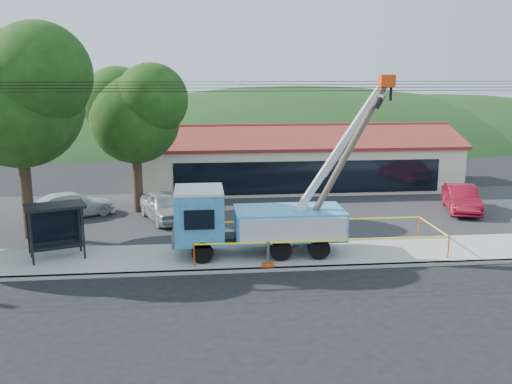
{
  "coord_description": "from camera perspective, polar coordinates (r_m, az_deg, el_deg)",
  "views": [
    {
      "loc": [
        -3.33,
        -21.06,
        8.55
      ],
      "look_at": [
        -0.68,
        5.0,
        2.88
      ],
      "focal_mm": 40.0,
      "sensor_mm": 36.0,
      "label": 1
    }
  ],
  "objects": [
    {
      "name": "bus_shelter",
      "position": [
        27.23,
        -19.46,
        -2.5
      ],
      "size": [
        2.95,
        2.34,
        2.48
      ],
      "rotation": [
        0.0,
        0.0,
        0.34
      ],
      "color": "black",
      "rests_on": "ground"
    },
    {
      "name": "curb",
      "position": [
        24.89,
        2.25,
        -7.72
      ],
      "size": [
        60.0,
        0.25,
        0.15
      ],
      "primitive_type": "cube",
      "color": "#AAA59F",
      "rests_on": "ground"
    },
    {
      "name": "hill_east",
      "position": [
        83.48,
        17.85,
        5.74
      ],
      "size": [
        72.8,
        52.0,
        26.0
      ],
      "primitive_type": "ellipsoid",
      "color": "#1B3C15",
      "rests_on": "ground"
    },
    {
      "name": "caution_tape",
      "position": [
        27.1,
        6.03,
        -4.2
      ],
      "size": [
        11.52,
        3.6,
        1.04
      ],
      "color": "#F8440D",
      "rests_on": "ground"
    },
    {
      "name": "car_red",
      "position": [
        36.79,
        19.75,
        -1.97
      ],
      "size": [
        2.85,
        5.04,
        1.57
      ],
      "primitive_type": "imported",
      "rotation": [
        0.0,
        0.0,
        -0.26
      ],
      "color": "maroon",
      "rests_on": "ground"
    },
    {
      "name": "ground",
      "position": [
        22.97,
        2.99,
        -9.66
      ],
      "size": [
        120.0,
        120.0,
        0.0
      ],
      "primitive_type": "plane",
      "color": "black",
      "rests_on": "ground"
    },
    {
      "name": "tree_west_near",
      "position": [
        30.34,
        -22.72,
        9.34
      ],
      "size": [
        7.56,
        6.72,
        10.8
      ],
      "color": "#332316",
      "rests_on": "ground"
    },
    {
      "name": "parking_lot",
      "position": [
        34.3,
        -0.05,
        -2.15
      ],
      "size": [
        60.0,
        12.0,
        0.1
      ],
      "primitive_type": "cube",
      "color": "#28282B",
      "rests_on": "ground"
    },
    {
      "name": "utility_truck",
      "position": [
        26.23,
        -0.25,
        -2.71
      ],
      "size": [
        9.96,
        4.19,
        8.15
      ],
      "color": "black",
      "rests_on": "ground"
    },
    {
      "name": "strip_mall",
      "position": [
        42.22,
        4.27,
        3.08
      ],
      "size": [
        22.5,
        8.53,
        4.67
      ],
      "color": "beige",
      "rests_on": "ground"
    },
    {
      "name": "sidewalk",
      "position": [
        26.66,
        1.68,
        -6.33
      ],
      "size": [
        60.0,
        4.0,
        0.15
      ],
      "primitive_type": "cube",
      "color": "#AAA59F",
      "rests_on": "ground"
    },
    {
      "name": "hill_west",
      "position": [
        77.42,
        -14.5,
        5.47
      ],
      "size": [
        78.4,
        56.0,
        28.0
      ],
      "primitive_type": "ellipsoid",
      "color": "#1B3C15",
      "rests_on": "ground"
    },
    {
      "name": "car_silver",
      "position": [
        33.07,
        -9.1,
        -2.94
      ],
      "size": [
        3.46,
        5.11,
        1.62
      ],
      "primitive_type": "imported",
      "rotation": [
        0.0,
        0.0,
        0.36
      ],
      "color": "#ADB0B4",
      "rests_on": "ground"
    },
    {
      "name": "leaning_pole",
      "position": [
        26.09,
        8.7,
        3.15
      ],
      "size": [
        4.45,
        1.66,
        8.03
      ],
      "color": "brown",
      "rests_on": "ground"
    },
    {
      "name": "tree_lot",
      "position": [
        34.34,
        -12.05,
        8.03
      ],
      "size": [
        6.3,
        5.6,
        8.94
      ],
      "color": "#332316",
      "rests_on": "ground"
    },
    {
      "name": "car_white",
      "position": [
        35.09,
        -17.82,
        -2.5
      ],
      "size": [
        5.32,
        4.05,
        1.43
      ],
      "primitive_type": "imported",
      "rotation": [
        0.0,
        0.0,
        2.05
      ],
      "color": "silver",
      "rests_on": "ground"
    },
    {
      "name": "hill_center",
      "position": [
        77.69,
        4.13,
        5.85
      ],
      "size": [
        89.6,
        64.0,
        32.0
      ],
      "primitive_type": "ellipsoid",
      "color": "#1B3C15",
      "rests_on": "ground"
    }
  ]
}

